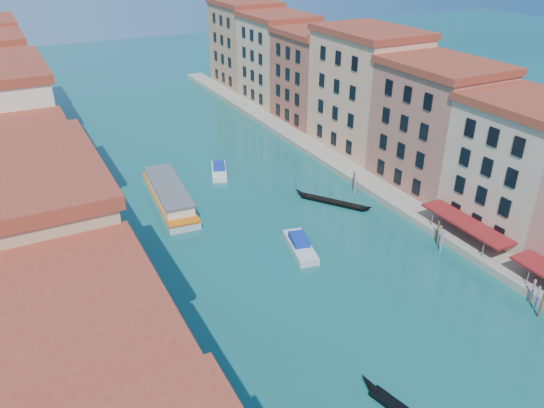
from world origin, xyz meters
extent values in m
cube|color=maroon|center=(-26.00, 23.50, 17.50)|extent=(12.80, 15.40, 1.00)
cube|color=tan|center=(-26.00, 39.50, 9.50)|extent=(12.00, 17.00, 19.00)
cube|color=maroon|center=(-26.00, 39.50, 19.50)|extent=(12.80, 17.40, 1.00)
cube|color=tan|center=(-26.00, 55.00, 8.25)|extent=(12.00, 14.00, 16.50)
cube|color=maroon|center=(-26.00, 55.00, 17.00)|extent=(12.80, 14.40, 1.00)
cube|color=beige|center=(-26.00, 71.00, 10.00)|extent=(12.00, 18.00, 20.00)
cube|color=tan|center=(-26.00, 88.00, 8.75)|extent=(12.00, 16.00, 17.50)
cube|color=tan|center=(30.00, 39.00, 8.25)|extent=(12.00, 14.00, 16.50)
cube|color=maroon|center=(30.00, 39.00, 17.00)|extent=(12.80, 14.40, 1.00)
cube|color=#A7614D|center=(30.00, 54.00, 9.00)|extent=(12.00, 16.00, 18.00)
cube|color=maroon|center=(30.00, 54.00, 18.50)|extent=(12.80, 16.40, 1.00)
cube|color=tan|center=(30.00, 71.00, 10.00)|extent=(12.00, 18.00, 20.00)
cube|color=maroon|center=(30.00, 71.00, 20.50)|extent=(12.80, 18.40, 1.00)
cube|color=#A0533C|center=(30.00, 87.50, 8.75)|extent=(12.00, 15.00, 17.50)
cube|color=maroon|center=(30.00, 87.50, 18.00)|extent=(12.80, 15.40, 1.00)
cube|color=tan|center=(30.00, 103.00, 9.25)|extent=(12.00, 16.00, 18.50)
cube|color=maroon|center=(30.00, 103.00, 19.00)|extent=(12.80, 16.40, 1.00)
cube|color=tan|center=(30.00, 119.50, 9.75)|extent=(12.00, 17.00, 19.50)
cube|color=maroon|center=(30.00, 119.50, 20.00)|extent=(12.80, 17.40, 1.00)
cube|color=gray|center=(22.00, 65.00, 0.50)|extent=(4.00, 140.00, 1.00)
cylinder|color=slate|center=(20.80, 28.60, 1.50)|extent=(0.12, 0.12, 3.00)
cube|color=maroon|center=(22.20, 39.00, 3.00)|extent=(3.20, 12.60, 0.25)
cylinder|color=slate|center=(20.80, 34.80, 1.50)|extent=(0.12, 0.12, 3.00)
cylinder|color=slate|center=(20.80, 43.20, 1.50)|extent=(0.12, 0.12, 3.00)
cylinder|color=brown|center=(18.50, 25.00, 1.30)|extent=(0.24, 0.24, 3.20)
cylinder|color=brown|center=(19.10, 26.00, 1.30)|extent=(0.24, 0.24, 3.20)
cylinder|color=brown|center=(19.70, 27.00, 1.30)|extent=(0.24, 0.24, 3.20)
cylinder|color=brown|center=(18.50, 39.00, 1.30)|extent=(0.24, 0.24, 3.20)
cylinder|color=brown|center=(19.10, 40.00, 1.30)|extent=(0.24, 0.24, 3.20)
cylinder|color=brown|center=(19.70, 41.00, 1.30)|extent=(0.24, 0.24, 3.20)
cylinder|color=brown|center=(18.50, 57.00, 1.30)|extent=(0.24, 0.24, 3.20)
cylinder|color=brown|center=(19.10, 58.00, 1.30)|extent=(0.24, 0.24, 3.20)
cylinder|color=brown|center=(19.70, 59.00, 1.30)|extent=(0.24, 0.24, 3.20)
cube|color=silver|center=(-6.80, 67.02, 0.56)|extent=(5.71, 18.92, 1.12)
cube|color=white|center=(-6.80, 67.02, 1.77)|extent=(4.94, 15.16, 1.49)
cube|color=slate|center=(-6.80, 67.02, 2.66)|extent=(5.26, 15.65, 0.23)
cube|color=orange|center=(-6.80, 67.02, 1.07)|extent=(5.76, 18.92, 0.23)
cone|color=black|center=(-2.59, 25.35, 0.62)|extent=(1.39, 2.23, 1.73)
cube|color=black|center=(13.89, 55.79, 0.23)|extent=(6.39, 8.37, 0.47)
cone|color=black|center=(10.86, 60.07, 0.63)|extent=(1.99, 2.26, 1.76)
cone|color=black|center=(16.92, 51.51, 0.52)|extent=(1.78, 1.97, 1.55)
cube|color=silver|center=(3.44, 47.15, 0.44)|extent=(4.09, 8.00, 0.87)
cube|color=#13309E|center=(3.57, 47.68, 1.20)|extent=(2.66, 3.64, 0.77)
cube|color=white|center=(3.46, 73.12, 0.41)|extent=(4.56, 7.44, 0.81)
cube|color=#13309E|center=(3.64, 73.60, 1.12)|extent=(2.77, 3.49, 0.71)
camera|label=1|loc=(-25.22, -0.16, 34.95)|focal=35.00mm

